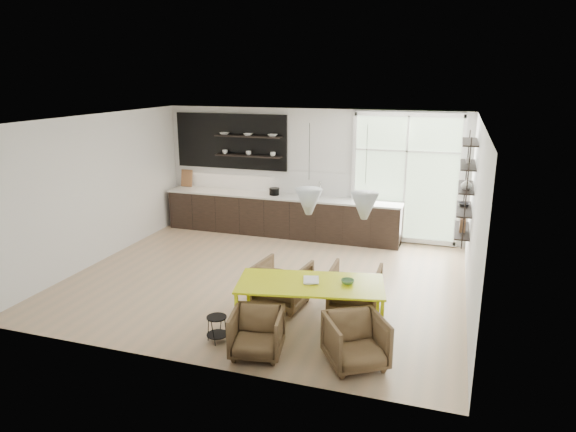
% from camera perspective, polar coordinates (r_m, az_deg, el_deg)
% --- Properties ---
extents(room, '(7.02, 6.01, 2.91)m').
position_cam_1_polar(room, '(9.89, 2.77, 2.79)').
color(room, tan).
rests_on(room, ground).
extents(kitchen_run, '(5.54, 0.69, 2.75)m').
position_cam_1_polar(kitchen_run, '(11.94, -1.15, 0.74)').
color(kitchen_run, black).
rests_on(kitchen_run, ground).
extents(right_shelving, '(0.26, 1.22, 1.90)m').
position_cam_1_polar(right_shelving, '(9.60, 19.14, 2.72)').
color(right_shelving, black).
rests_on(right_shelving, ground).
extents(dining_table, '(2.22, 1.33, 0.76)m').
position_cam_1_polar(dining_table, '(7.39, 2.51, -7.79)').
color(dining_table, '#CFD90C').
rests_on(dining_table, ground).
extents(armchair_back_left, '(0.89, 0.91, 0.74)m').
position_cam_1_polar(armchair_back_left, '(8.33, -0.64, -7.55)').
color(armchair_back_left, brown).
rests_on(armchair_back_left, ground).
extents(armchair_back_right, '(0.78, 0.81, 0.72)m').
position_cam_1_polar(armchair_back_right, '(8.27, 7.46, -7.93)').
color(armchair_back_right, brown).
rests_on(armchair_back_right, ground).
extents(armchair_front_left, '(0.78, 0.80, 0.63)m').
position_cam_1_polar(armchair_front_left, '(6.99, -3.48, -12.83)').
color(armchair_front_left, brown).
rests_on(armchair_front_left, ground).
extents(armchair_front_right, '(0.99, 1.00, 0.67)m').
position_cam_1_polar(armchair_front_right, '(6.80, 7.54, -13.63)').
color(armchair_front_right, brown).
rests_on(armchair_front_right, ground).
extents(wire_stool, '(0.30, 0.30, 0.38)m').
position_cam_1_polar(wire_stool, '(7.38, -7.91, -11.96)').
color(wire_stool, black).
rests_on(wire_stool, ground).
extents(table_book, '(0.29, 0.34, 0.03)m').
position_cam_1_polar(table_book, '(7.42, 1.73, -7.14)').
color(table_book, white).
rests_on(table_book, dining_table).
extents(table_bowl, '(0.21, 0.21, 0.06)m').
position_cam_1_polar(table_bowl, '(7.38, 6.64, -7.26)').
color(table_bowl, '#578956').
rests_on(table_bowl, dining_table).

